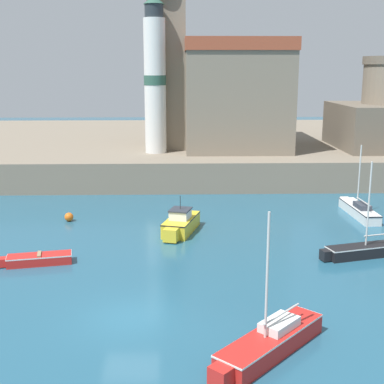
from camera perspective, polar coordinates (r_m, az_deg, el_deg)
name	(u,v)px	position (r m, az deg, el deg)	size (l,w,h in m)	color
ground_plane	(130,318)	(24.23, -6.60, -13.19)	(200.00, 200.00, 0.00)	#235670
quay_seawall	(161,147)	(65.93, -3.37, 4.87)	(120.00, 40.00, 2.72)	gray
sailboat_white_0	(359,210)	(41.62, 17.36, -1.80)	(1.36, 6.28, 5.24)	white
sailboat_black_1	(370,249)	(32.96, 18.44, -5.81)	(6.07, 2.55, 5.60)	black
motorboat_yellow_2	(180,223)	(35.65, -1.24, -3.37)	(2.68, 4.92, 2.51)	yellow
sailboat_red_3	(270,341)	(21.42, 8.29, -15.49)	(4.99, 5.19, 5.69)	red
dinghy_red_4	(38,259)	(31.27, -16.15, -6.87)	(4.07, 1.74, 0.63)	red
mooring_buoy	(69,217)	(39.28, -12.99, -2.61)	(0.63, 0.63, 0.63)	orange
church	(226,89)	(56.75, 3.60, 10.86)	(14.46, 15.76, 16.61)	gray
lighthouse	(155,78)	(51.72, -3.97, 12.02)	(2.10, 2.10, 14.53)	silver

